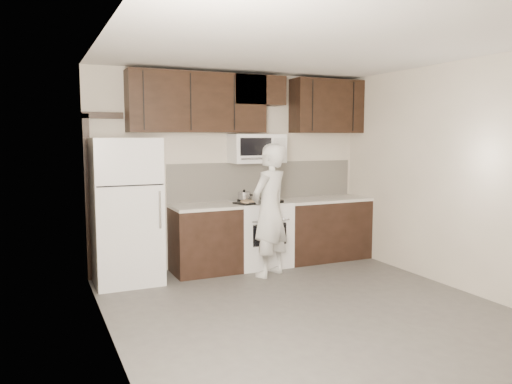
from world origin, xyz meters
TOP-DOWN VIEW (x-y plane):
  - floor at (0.00, 0.00)m, footprint 4.50×4.50m
  - back_wall at (0.00, 2.25)m, footprint 4.00×0.00m
  - ceiling at (0.00, 0.00)m, footprint 4.50×4.50m
  - counter_run at (0.60, 1.94)m, footprint 2.95×0.64m
  - stove at (0.30, 1.94)m, footprint 0.76×0.66m
  - backsplash at (0.50, 2.24)m, footprint 2.90×0.02m
  - upper_cabinets at (0.21, 2.08)m, footprint 3.48×0.35m
  - microwave at (0.30, 2.06)m, footprint 0.76×0.42m
  - refrigerator at (-1.55, 1.89)m, footprint 0.80×0.76m
  - door_trim at (-1.92, 2.21)m, footprint 0.50×0.08m
  - saucepan at (0.12, 2.09)m, footprint 0.30×0.18m
  - baking_tray at (0.10, 1.85)m, footprint 0.45×0.39m
  - pizza at (0.10, 1.85)m, footprint 0.32×0.32m
  - person at (0.20, 1.44)m, footprint 0.75×0.67m

SIDE VIEW (x-z plane):
  - floor at x=0.00m, z-range 0.00..0.00m
  - counter_run at x=0.60m, z-range 0.00..0.91m
  - stove at x=0.30m, z-range -0.01..0.93m
  - person at x=0.20m, z-range 0.00..1.73m
  - refrigerator at x=-1.55m, z-range 0.00..1.80m
  - baking_tray at x=0.10m, z-range 0.91..0.93m
  - pizza at x=0.10m, z-range 0.93..0.95m
  - saucepan at x=0.12m, z-range 0.89..1.06m
  - backsplash at x=0.50m, z-range 0.91..1.45m
  - door_trim at x=-1.92m, z-range 0.19..2.31m
  - back_wall at x=0.00m, z-range -0.65..3.35m
  - microwave at x=0.30m, z-range 1.45..1.85m
  - upper_cabinets at x=0.21m, z-range 1.89..2.67m
  - ceiling at x=0.00m, z-range 2.70..2.70m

